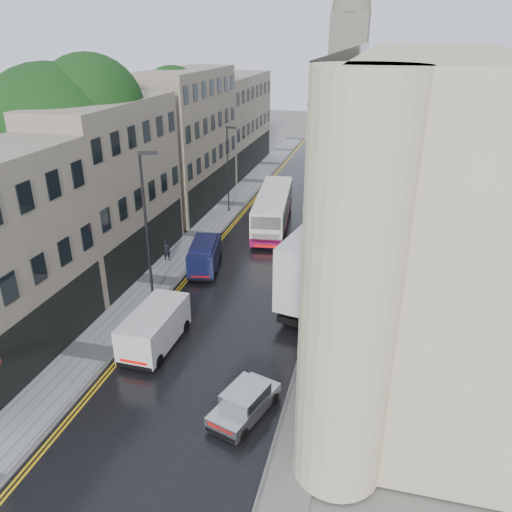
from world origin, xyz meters
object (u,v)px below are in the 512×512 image
at_px(navy_van, 189,263).
at_px(tree_far, 152,141).
at_px(cream_bus, 255,221).
at_px(lamp_post_near, 147,229).
at_px(pedestrian, 167,250).
at_px(tree_near, 60,168).
at_px(white_lorry, 289,275).
at_px(silver_hatchback, 213,413).
at_px(lamp_post_far, 228,170).
at_px(white_van, 122,343).

bearing_deg(navy_van, tree_far, 111.28).
bearing_deg(cream_bus, lamp_post_near, -114.99).
bearing_deg(pedestrian, navy_van, 131.99).
xyz_separation_m(tree_near, white_lorry, (15.57, -2.52, -4.58)).
distance_m(silver_hatchback, lamp_post_far, 27.27).
bearing_deg(white_van, cream_bus, 83.96).
distance_m(tree_near, pedestrian, 8.76).
bearing_deg(tree_near, cream_bus, 35.83).
xyz_separation_m(navy_van, lamp_post_far, (-1.46, 13.54, 2.74)).
relative_size(white_lorry, white_van, 1.92).
relative_size(white_van, navy_van, 1.07).
bearing_deg(silver_hatchback, white_lorry, 100.80).
distance_m(white_van, navy_van, 9.36).
height_order(tree_near, silver_hatchback, tree_near).
relative_size(tree_far, lamp_post_near, 1.40).
bearing_deg(lamp_post_far, tree_near, -117.16).
xyz_separation_m(tree_far, silver_hatchback, (14.08, -25.47, -5.55)).
relative_size(cream_bus, white_van, 2.29).
relative_size(cream_bus, silver_hatchback, 3.03).
bearing_deg(tree_near, silver_hatchback, -40.93).
bearing_deg(tree_far, navy_van, -57.69).
xyz_separation_m(tree_near, pedestrian, (5.96, 2.19, -6.03)).
relative_size(navy_van, lamp_post_near, 0.49).
relative_size(silver_hatchback, white_van, 0.76).
relative_size(white_lorry, navy_van, 2.04).
bearing_deg(white_lorry, lamp_post_near, -164.70).
distance_m(navy_van, lamp_post_near, 4.78).
height_order(tree_near, tree_far, tree_near).
height_order(tree_far, silver_hatchback, tree_far).
height_order(tree_far, pedestrian, tree_far).
bearing_deg(pedestrian, white_van, 95.47).
bearing_deg(white_lorry, tree_near, -177.67).
relative_size(tree_near, white_van, 2.98).
distance_m(white_lorry, white_van, 9.76).
bearing_deg(silver_hatchback, tree_near, 156.70).
distance_m(pedestrian, lamp_post_far, 11.83).
xyz_separation_m(silver_hatchback, white_van, (-5.71, 3.17, 0.39)).
bearing_deg(silver_hatchback, lamp_post_far, 123.39).
relative_size(white_lorry, lamp_post_far, 1.19).
xyz_separation_m(tree_near, silver_hatchback, (14.38, -12.47, -6.26)).
relative_size(tree_near, white_lorry, 1.55).
distance_m(white_lorry, navy_van, 7.64).
xyz_separation_m(navy_van, lamp_post_near, (-1.19, -3.12, 3.43)).
bearing_deg(white_lorry, cream_bus, 125.49).
xyz_separation_m(white_lorry, silver_hatchback, (-1.19, -9.95, -1.68)).
bearing_deg(white_lorry, pedestrian, 165.41).
bearing_deg(lamp_post_far, pedestrian, -95.16).
height_order(white_van, lamp_post_far, lamp_post_far).
height_order(pedestrian, lamp_post_far, lamp_post_far).
height_order(tree_far, lamp_post_near, tree_far).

